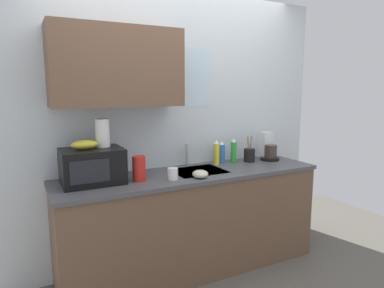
{
  "coord_description": "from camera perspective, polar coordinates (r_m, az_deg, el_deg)",
  "views": [
    {
      "loc": [
        -1.33,
        -2.55,
        1.62
      ],
      "look_at": [
        0.0,
        0.0,
        1.15
      ],
      "focal_mm": 31.62,
      "sensor_mm": 36.0,
      "label": 1
    }
  ],
  "objects": [
    {
      "name": "counter_unit",
      "position": [
        3.1,
        0.02,
        -12.71
      ],
      "size": [
        2.35,
        0.63,
        0.9
      ],
      "color": "brown",
      "rests_on": "ground"
    },
    {
      "name": "small_bowl",
      "position": [
        2.77,
        1.41,
        -5.08
      ],
      "size": [
        0.13,
        0.13,
        0.06
      ],
      "primitive_type": "ellipsoid",
      "color": "beige",
      "rests_on": "counter_unit"
    },
    {
      "name": "sink_faucet",
      "position": [
        3.18,
        -0.84,
        -1.85
      ],
      "size": [
        0.03,
        0.03,
        0.21
      ],
      "primitive_type": "cylinder",
      "color": "#B2B5BA",
      "rests_on": "counter_unit"
    },
    {
      "name": "paper_towel_roll",
      "position": [
        2.73,
        -14.87,
        1.83
      ],
      "size": [
        0.11,
        0.11,
        0.22
      ],
      "primitive_type": "cylinder",
      "color": "white",
      "rests_on": "microwave"
    },
    {
      "name": "kitchen_wall_assembly",
      "position": [
        3.11,
        -4.62,
        4.56
      ],
      "size": [
        3.12,
        0.42,
        2.5
      ],
      "color": "silver",
      "rests_on": "ground"
    },
    {
      "name": "mug_white",
      "position": [
        2.72,
        -3.27,
        -5.03
      ],
      "size": [
        0.08,
        0.08,
        0.09
      ],
      "primitive_type": "cylinder",
      "color": "white",
      "rests_on": "counter_unit"
    },
    {
      "name": "microwave",
      "position": [
        2.71,
        -16.48,
        -3.59
      ],
      "size": [
        0.46,
        0.35,
        0.27
      ],
      "color": "black",
      "rests_on": "counter_unit"
    },
    {
      "name": "dish_soap_bottle_green",
      "position": [
        3.35,
        7.01,
        -1.21
      ],
      "size": [
        0.06,
        0.06,
        0.24
      ],
      "color": "green",
      "rests_on": "counter_unit"
    },
    {
      "name": "dish_soap_bottle_blue",
      "position": [
        3.34,
        5.0,
        -1.42
      ],
      "size": [
        0.07,
        0.07,
        0.21
      ],
      "color": "blue",
      "rests_on": "counter_unit"
    },
    {
      "name": "utensil_crock",
      "position": [
        3.42,
        9.65,
        -1.8
      ],
      "size": [
        0.11,
        0.11,
        0.26
      ],
      "color": "black",
      "rests_on": "counter_unit"
    },
    {
      "name": "dish_soap_bottle_yellow",
      "position": [
        3.25,
        4.14,
        -1.49
      ],
      "size": [
        0.06,
        0.06,
        0.24
      ],
      "color": "yellow",
      "rests_on": "counter_unit"
    },
    {
      "name": "banana_bunch",
      "position": [
        2.67,
        -17.7,
        -0.12
      ],
      "size": [
        0.2,
        0.11,
        0.07
      ],
      "primitive_type": "ellipsoid",
      "color": "gold",
      "rests_on": "microwave"
    },
    {
      "name": "cereal_canister",
      "position": [
        2.71,
        -8.93,
        -4.1
      ],
      "size": [
        0.1,
        0.1,
        0.2
      ],
      "primitive_type": "cylinder",
      "color": "red",
      "rests_on": "counter_unit"
    },
    {
      "name": "coffee_maker",
      "position": [
        3.55,
        12.75,
        -0.92
      ],
      "size": [
        0.19,
        0.21,
        0.28
      ],
      "color": "black",
      "rests_on": "counter_unit"
    }
  ]
}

